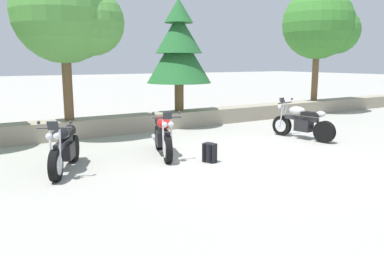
# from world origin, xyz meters

# --- Properties ---
(ground_plane) EXTENTS (120.00, 120.00, 0.00)m
(ground_plane) POSITION_xyz_m (0.00, 0.00, 0.00)
(ground_plane) COLOR #A3A099
(stone_wall) EXTENTS (36.00, 0.80, 0.55)m
(stone_wall) POSITION_xyz_m (0.00, 4.80, 0.28)
(stone_wall) COLOR gray
(stone_wall) RESTS_ON ground
(motorcycle_black_near_left) EXTENTS (1.13, 1.91, 1.18)m
(motorcycle_black_near_left) POSITION_xyz_m (-3.95, 1.31, 0.49)
(motorcycle_black_near_left) COLOR black
(motorcycle_black_near_left) RESTS_ON ground
(motorcycle_red_centre) EXTENTS (0.95, 2.00, 1.18)m
(motorcycle_red_centre) POSITION_xyz_m (-1.57, 1.40, 0.49)
(motorcycle_red_centre) COLOR black
(motorcycle_red_centre) RESTS_ON ground
(motorcycle_silver_far_right) EXTENTS (0.76, 2.06, 1.18)m
(motorcycle_silver_far_right) POSITION_xyz_m (2.89, 1.08, 0.49)
(motorcycle_silver_far_right) COLOR black
(motorcycle_silver_far_right) RESTS_ON ground
(rider_backpack) EXTENTS (0.33, 0.35, 0.47)m
(rider_backpack) POSITION_xyz_m (-0.95, 0.28, 0.24)
(rider_backpack) COLOR black
(rider_backpack) RESTS_ON ground
(leafy_tree_mid_left) EXTENTS (3.05, 2.91, 4.57)m
(leafy_tree_mid_left) POSITION_xyz_m (-2.85, 4.65, 3.59)
(leafy_tree_mid_left) COLOR brown
(leafy_tree_mid_left) RESTS_ON stone_wall
(pine_tree_mid_right) EXTENTS (2.26, 2.26, 3.86)m
(pine_tree_mid_right) POSITION_xyz_m (0.90, 4.96, 2.74)
(pine_tree_mid_right) COLOR brown
(pine_tree_mid_right) RESTS_ON stone_wall
(leafy_tree_far_right) EXTENTS (3.23, 3.08, 4.90)m
(leafy_tree_far_right) POSITION_xyz_m (8.04, 4.86, 3.84)
(leafy_tree_far_right) COLOR brown
(leafy_tree_far_right) RESTS_ON stone_wall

